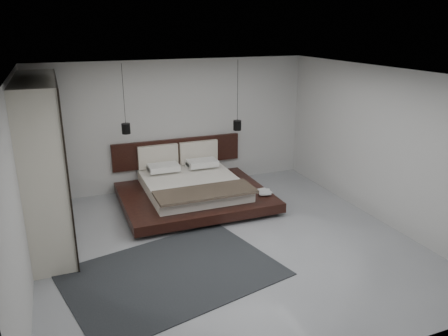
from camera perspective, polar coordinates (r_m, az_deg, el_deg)
name	(u,v)px	position (r m, az deg, el deg)	size (l,w,h in m)	color
floor	(227,243)	(7.43, 0.38, -9.76)	(6.00, 6.00, 0.00)	#909398
ceiling	(227,74)	(6.60, 0.43, 12.24)	(6.00, 6.00, 0.00)	white
wall_back	(176,125)	(9.64, -6.26, 5.64)	(6.00, 6.00, 0.00)	#B1B1AF
wall_front	(342,251)	(4.46, 15.12, -10.45)	(6.00, 6.00, 0.00)	#B1B1AF
wall_left	(20,188)	(6.46, -25.14, -2.44)	(6.00, 6.00, 0.00)	#B1B1AF
wall_right	(380,145)	(8.43, 19.73, 2.81)	(6.00, 6.00, 0.00)	#B1B1AF
lattice_screen	(30,149)	(8.83, -24.02, 2.29)	(0.05, 0.90, 2.60)	black
bed	(192,189)	(8.95, -4.15, -2.72)	(2.88, 2.43, 1.09)	black
book_lower	(259,193)	(8.78, 4.57, -3.23)	(0.24, 0.32, 0.03)	#99724C
book_upper	(259,192)	(8.74, 4.54, -3.15)	(0.24, 0.32, 0.02)	#99724C
pendant_left	(126,128)	(8.77, -12.68, 5.08)	(0.17, 0.17, 1.35)	black
pendant_right	(237,125)	(9.43, 1.74, 5.63)	(0.17, 0.17, 1.48)	black
wardrobe	(44,162)	(7.71, -22.44, 0.76)	(0.65, 2.76, 2.71)	beige
rug	(172,273)	(6.65, -6.76, -13.49)	(2.98, 2.13, 0.01)	black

